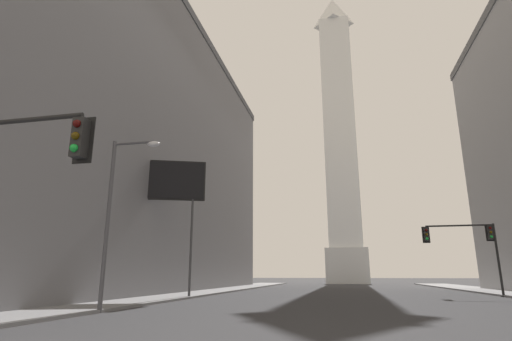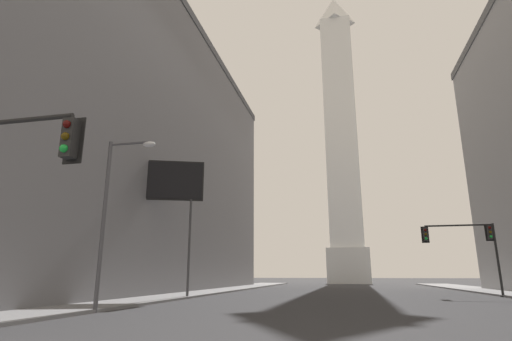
% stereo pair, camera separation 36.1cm
% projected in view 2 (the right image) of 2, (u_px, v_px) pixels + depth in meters
% --- Properties ---
extents(sidewalk_left, '(5.00, 92.13, 0.15)m').
position_uv_depth(sidewalk_left, '(168.00, 296.00, 30.30)').
color(sidewalk_left, slate).
rests_on(sidewalk_left, ground_plane).
extents(building_left, '(20.22, 56.81, 28.32)m').
position_uv_depth(building_left, '(98.00, 149.00, 41.03)').
color(building_left, slate).
rests_on(building_left, ground_plane).
extents(obelisk, '(7.73, 7.73, 61.44)m').
position_uv_depth(obelisk, '(341.00, 135.00, 81.18)').
color(obelisk, silver).
rests_on(obelisk, ground_plane).
extents(traffic_light_mid_right, '(5.52, 0.50, 5.56)m').
position_uv_depth(traffic_light_mid_right, '(469.00, 240.00, 31.48)').
color(traffic_light_mid_right, black).
rests_on(traffic_light_mid_right, ground_plane).
extents(street_lamp, '(2.48, 0.36, 7.98)m').
position_uv_depth(street_lamp, '(112.00, 204.00, 18.80)').
color(street_lamp, '#4C4C51').
rests_on(street_lamp, ground_plane).
extents(billboard_sign, '(5.10, 2.05, 10.14)m').
position_uv_depth(billboard_sign, '(168.00, 185.00, 30.29)').
color(billboard_sign, '#3F3F42').
rests_on(billboard_sign, ground_plane).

